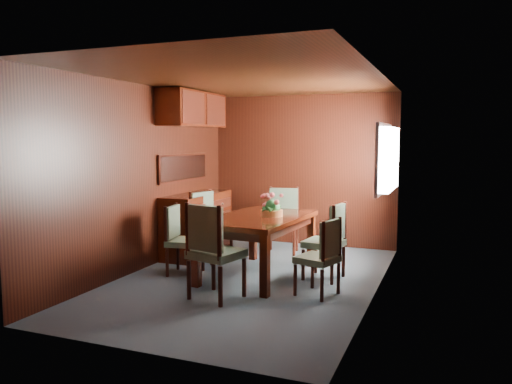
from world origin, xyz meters
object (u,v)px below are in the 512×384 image
at_px(chair_left_near, 180,236).
at_px(sideboard, 197,224).
at_px(flower_centerpiece, 272,205).
at_px(chair_head, 212,246).
at_px(chair_right_near, 323,253).
at_px(dining_table, 258,225).

bearing_deg(chair_left_near, sideboard, -172.02).
distance_m(sideboard, flower_centerpiece, 1.68).
height_order(chair_left_near, chair_head, chair_head).
height_order(chair_head, flower_centerpiece, chair_head).
xyz_separation_m(sideboard, chair_head, (1.17, -1.86, 0.13)).
xyz_separation_m(sideboard, chair_left_near, (0.33, -1.07, 0.04)).
bearing_deg(chair_right_near, chair_left_near, 99.82).
relative_size(sideboard, chair_right_near, 1.63).
distance_m(chair_head, flower_centerpiece, 1.19).
relative_size(dining_table, chair_head, 1.61).
height_order(dining_table, chair_left_near, chair_left_near).
xyz_separation_m(sideboard, chair_right_near, (2.22, -1.30, 0.03)).
bearing_deg(chair_right_near, sideboard, 76.42).
bearing_deg(chair_right_near, chair_head, 134.88).
xyz_separation_m(dining_table, flower_centerpiece, (0.16, 0.05, 0.24)).
bearing_deg(chair_head, sideboard, 135.48).
xyz_separation_m(dining_table, chair_right_near, (0.94, -0.50, -0.17)).
xyz_separation_m(chair_left_near, chair_head, (0.84, -0.79, 0.09)).
bearing_deg(chair_left_near, chair_head, 37.64).
xyz_separation_m(chair_left_near, chair_right_near, (1.90, -0.23, -0.01)).
bearing_deg(flower_centerpiece, dining_table, -161.21).
bearing_deg(flower_centerpiece, chair_head, -103.75).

